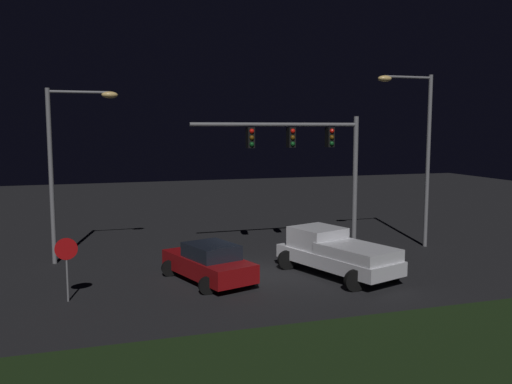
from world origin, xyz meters
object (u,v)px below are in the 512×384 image
at_px(car_sedan, 209,263).
at_px(stop_sign, 66,257).
at_px(street_lamp_left, 66,152).
at_px(traffic_signal_gantry, 310,150).
at_px(street_lamp_right, 418,140).
at_px(pickup_truck, 334,250).

relative_size(car_sedan, stop_sign, 2.13).
bearing_deg(car_sedan, street_lamp_left, 29.33).
relative_size(car_sedan, traffic_signal_gantry, 0.57).
bearing_deg(street_lamp_right, street_lamp_left, 173.23).
distance_m(traffic_signal_gantry, street_lamp_right, 5.49).
bearing_deg(pickup_truck, traffic_signal_gantry, -27.92).
bearing_deg(pickup_truck, stop_sign, 73.71).
bearing_deg(street_lamp_left, traffic_signal_gantry, -5.92).
relative_size(pickup_truck, traffic_signal_gantry, 0.69).
bearing_deg(pickup_truck, street_lamp_right, -78.94).
distance_m(traffic_signal_gantry, street_lamp_left, 11.06).
relative_size(pickup_truck, stop_sign, 2.58).
bearing_deg(stop_sign, car_sedan, 10.88).
height_order(car_sedan, street_lamp_right, street_lamp_right).
height_order(pickup_truck, street_lamp_left, street_lamp_left).
xyz_separation_m(street_lamp_right, stop_sign, (-16.39, -3.87, -3.81)).
bearing_deg(stop_sign, traffic_signal_gantry, 23.09).
xyz_separation_m(street_lamp_left, stop_sign, (0.02, -5.82, -3.33)).
bearing_deg(stop_sign, pickup_truck, 2.22).
bearing_deg(traffic_signal_gantry, car_sedan, -147.54).
relative_size(car_sedan, street_lamp_left, 0.62).
height_order(pickup_truck, stop_sign, stop_sign).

